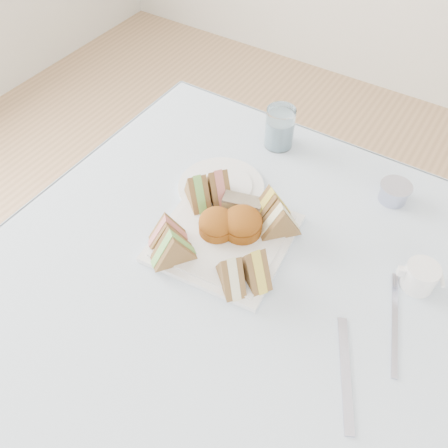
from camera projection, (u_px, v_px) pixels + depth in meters
The scene contains 21 objects.
floor at pixel (234, 419), 1.47m from camera, with size 4.00×4.00×0.00m, color #9E7751.
table at pixel (236, 368), 1.20m from camera, with size 0.90×0.90×0.74m, color brown.
tablecloth at pixel (240, 286), 0.91m from camera, with size 1.02×1.02×0.01m, color white.
serving_plate at pixel (224, 238), 0.98m from camera, with size 0.26×0.26×0.01m, color white.
sandwich_fl_a at pixel (167, 230), 0.94m from camera, with size 0.08×0.04×0.07m, color brown, non-canonical shape.
sandwich_fl_b at pixel (173, 246), 0.91m from camera, with size 0.09×0.04×0.08m, color brown, non-canonical shape.
sandwich_fr_a at pixel (254, 264), 0.88m from camera, with size 0.09×0.04×0.08m, color brown, non-canonical shape.
sandwich_fr_b at pixel (231, 271), 0.87m from camera, with size 0.08×0.04×0.07m, color brown, non-canonical shape.
sandwich_bl_a at pixel (197, 189), 1.01m from camera, with size 0.09×0.04×0.08m, color brown, non-canonical shape.
sandwich_bl_b at pixel (218, 184), 1.02m from camera, with size 0.09×0.04×0.08m, color brown, non-canonical shape.
sandwich_br_a at pixel (280, 219), 0.95m from camera, with size 0.09×0.04×0.08m, color brown, non-canonical shape.
sandwich_br_b at pixel (271, 203), 0.98m from camera, with size 0.09×0.04×0.08m, color brown, non-canonical shape.
scone_left at pixel (217, 223), 0.96m from camera, with size 0.08×0.08×0.05m, color brown.
scone_right at pixel (242, 223), 0.96m from camera, with size 0.08×0.08×0.05m, color brown.
pastry_slice at pixel (243, 205), 1.01m from camera, with size 0.08×0.03×0.04m, color #C2B582.
side_plate at pixel (221, 187), 1.08m from camera, with size 0.20×0.20×0.01m, color white.
water_glass at pixel (280, 128), 1.15m from camera, with size 0.07×0.07×0.10m, color white.
tea_strainer at pixel (394, 193), 1.05m from camera, with size 0.07×0.07×0.04m, color #A8A8C2.
knife at pixel (345, 372), 0.79m from camera, with size 0.02×0.21×0.00m, color #A8A8C2.
fork at pixel (395, 331), 0.85m from camera, with size 0.01×0.18×0.00m, color #A8A8C2.
creamer_jug at pixel (420, 277), 0.89m from camera, with size 0.06×0.06×0.06m, color white.
Camera 1 is at (0.25, -0.44, 1.51)m, focal length 38.00 mm.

